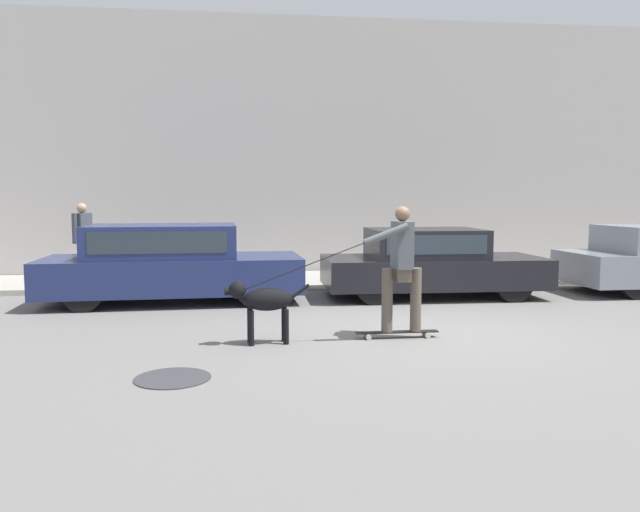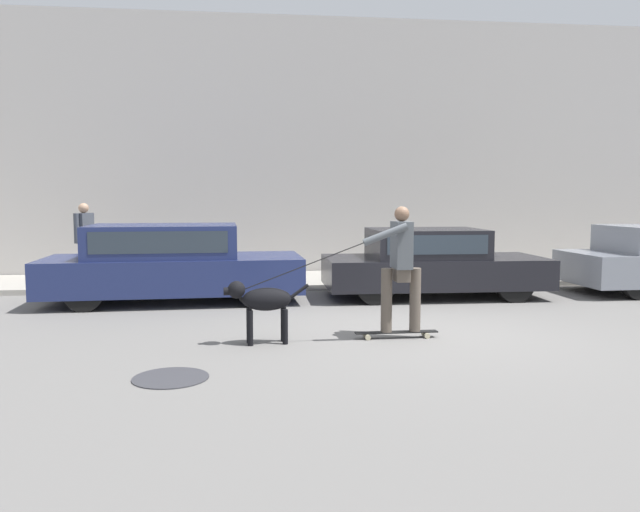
{
  "view_description": "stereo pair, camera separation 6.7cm",
  "coord_description": "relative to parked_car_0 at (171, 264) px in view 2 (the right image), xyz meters",
  "views": [
    {
      "loc": [
        -2.32,
        -8.01,
        1.81
      ],
      "look_at": [
        -1.17,
        1.08,
        0.95
      ],
      "focal_mm": 35.0,
      "sensor_mm": 36.0,
      "label": 1
    },
    {
      "loc": [
        -2.25,
        -8.02,
        1.81
      ],
      "look_at": [
        -1.17,
        1.08,
        0.95
      ],
      "focal_mm": 35.0,
      "sensor_mm": 36.0,
      "label": 2
    }
  ],
  "objects": [
    {
      "name": "ground_plane",
      "position": [
        3.56,
        -2.97,
        -0.66
      ],
      "size": [
        36.0,
        36.0,
        0.0
      ],
      "primitive_type": "plane",
      "color": "slate"
    },
    {
      "name": "back_wall",
      "position": [
        3.56,
        3.6,
        2.3
      ],
      "size": [
        32.0,
        0.3,
        5.92
      ],
      "color": "#B2ADA8",
      "rests_on": "ground_plane"
    },
    {
      "name": "sidewalk_curb",
      "position": [
        3.56,
        2.22,
        -0.61
      ],
      "size": [
        30.0,
        2.42,
        0.1
      ],
      "color": "#A39E93",
      "rests_on": "ground_plane"
    },
    {
      "name": "parked_car_0",
      "position": [
        0.0,
        0.0,
        0.0
      ],
      "size": [
        4.45,
        1.94,
        1.34
      ],
      "rotation": [
        0.0,
        0.0,
        0.04
      ],
      "color": "black",
      "rests_on": "ground_plane"
    },
    {
      "name": "parked_car_1",
      "position": [
        4.66,
        0.0,
        -0.05
      ],
      "size": [
        3.99,
        1.79,
        1.25
      ],
      "rotation": [
        0.0,
        0.0,
        -0.02
      ],
      "color": "black",
      "rests_on": "ground_plane"
    },
    {
      "name": "dog",
      "position": [
        1.49,
        -3.35,
        -0.12
      ],
      "size": [
        1.06,
        0.33,
        0.79
      ],
      "rotation": [
        0.0,
        0.0,
        3.22
      ],
      "color": "black",
      "rests_on": "ground_plane"
    },
    {
      "name": "skateboarder",
      "position": [
        3.26,
        -3.24,
        0.31
      ],
      "size": [
        2.58,
        0.59,
        1.7
      ],
      "rotation": [
        0.0,
        0.0,
        3.15
      ],
      "color": "beige",
      "rests_on": "ground_plane"
    },
    {
      "name": "pedestrian_with_bag",
      "position": [
        -1.87,
        1.79,
        0.32
      ],
      "size": [
        0.34,
        0.65,
        1.6
      ],
      "rotation": [
        0.0,
        0.0,
        -0.34
      ],
      "color": "#3D4760",
      "rests_on": "sidewalk_curb"
    },
    {
      "name": "manhole_cover",
      "position": [
        0.53,
        -4.75,
        -0.65
      ],
      "size": [
        0.76,
        0.76,
        0.01
      ],
      "color": "#38383D",
      "rests_on": "ground_plane"
    }
  ]
}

